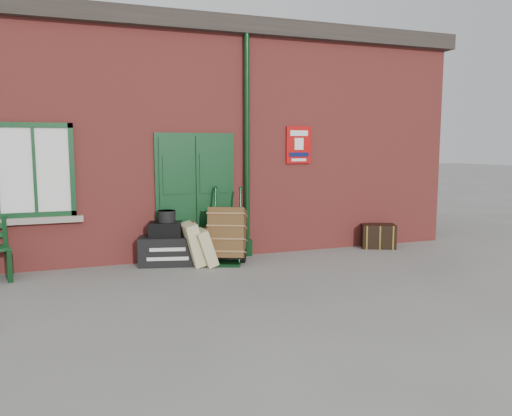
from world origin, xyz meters
name	(u,v)px	position (x,y,z in m)	size (l,w,h in m)	color
ground	(237,278)	(0.00, 0.00, 0.00)	(80.00, 80.00, 0.00)	gray
station_building	(187,140)	(0.00, 3.49, 2.16)	(10.30, 4.30, 4.36)	#AA3D36
houdini_trunk	(169,250)	(-0.84, 1.25, 0.25)	(0.99, 0.54, 0.49)	black
strongbox	(165,229)	(-0.89, 1.25, 0.62)	(0.54, 0.40, 0.25)	black
hatbox	(167,216)	(-0.86, 1.25, 0.84)	(0.30, 0.30, 0.20)	black
suitcase_back	(193,244)	(-0.47, 1.01, 0.38)	(0.21, 0.52, 0.72)	#C6B982
suitcase_front	(205,248)	(-0.29, 0.91, 0.32)	(0.19, 0.46, 0.62)	#C6B982
porter_trolley	(227,235)	(0.14, 1.01, 0.50)	(0.85, 0.87, 1.30)	black
dark_trunk	(378,236)	(3.37, 1.25, 0.24)	(0.66, 0.43, 0.47)	black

